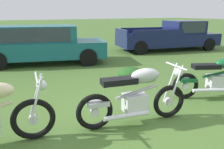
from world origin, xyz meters
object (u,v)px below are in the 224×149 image
motorcycle_silver (136,97)px  pickup_truck_navy (173,35)px  motorcycle_green (218,78)px  car_teal (40,42)px  shrub_low (130,73)px

motorcycle_silver → pickup_truck_navy: 8.58m
motorcycle_silver → motorcycle_green: same height
pickup_truck_navy → car_teal: bearing=-167.8°
motorcycle_silver → car_teal: size_ratio=0.42×
motorcycle_green → pickup_truck_navy: 6.95m
motorcycle_green → car_teal: car_teal is taller
motorcycle_green → pickup_truck_navy: bearing=79.5°
car_teal → pickup_truck_navy: 6.75m
motorcycle_silver → motorcycle_green: (2.33, 0.10, -0.02)m
car_teal → pickup_truck_navy: bearing=17.2°
motorcycle_silver → car_teal: 5.77m
motorcycle_green → shrub_low: size_ratio=2.63×
motorcycle_green → pickup_truck_navy: (4.01, 5.67, 0.28)m
motorcycle_silver → pickup_truck_navy: bearing=52.8°
motorcycle_silver → car_teal: bearing=104.6°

